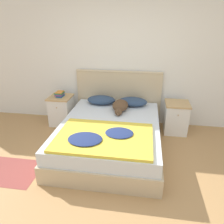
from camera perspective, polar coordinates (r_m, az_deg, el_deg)
ground_plane at (r=3.01m, az=-1.75°, el=-19.54°), size 16.00×16.00×0.00m
wall_back at (r=4.39m, az=3.25°, el=13.16°), size 9.00×0.06×2.55m
bed at (r=3.68m, az=-0.51°, el=-6.21°), size 1.64×2.10×0.48m
headboard at (r=4.50m, az=1.70°, el=4.22°), size 1.72×0.06×1.10m
nightstand_left at (r=4.62m, az=-13.08°, el=0.49°), size 0.44×0.47×0.60m
nightstand_right at (r=4.36m, az=16.34°, el=-1.34°), size 0.44×0.47×0.60m
pillow_left at (r=4.33m, az=-2.83°, el=3.18°), size 0.55×0.35×0.16m
pillow_right at (r=4.25m, az=5.45°, el=2.72°), size 0.55×0.35×0.16m
quilt at (r=3.10m, az=-2.28°, el=-6.52°), size 1.36×0.98×0.07m
dog at (r=4.01m, az=2.20°, el=1.57°), size 0.29×0.65×0.18m
book_stack at (r=4.51m, az=-13.49°, el=4.61°), size 0.16×0.19×0.10m
rug at (r=3.65m, az=-26.28°, el=-13.60°), size 1.03×0.63×0.00m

